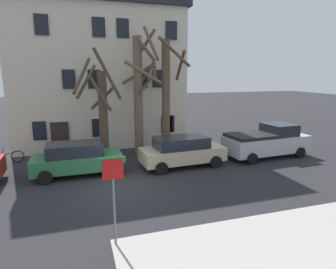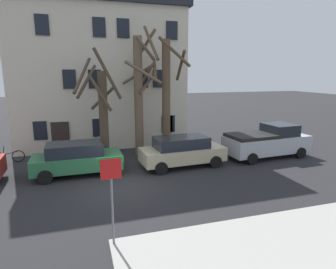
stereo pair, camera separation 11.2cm
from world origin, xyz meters
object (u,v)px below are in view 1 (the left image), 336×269
object	(u,v)px
tree_bare_near	(102,109)
street_sign_pole	(113,186)
pickup_truck_silver	(267,141)
tree_bare_mid	(139,92)
building_main	(99,60)
tree_bare_far	(165,92)
car_green_wagon	(77,158)
car_beige_wagon	(182,151)
bicycle_leaning	(8,157)

from	to	relation	value
tree_bare_near	street_sign_pole	size ratio (longest dim) A/B	2.30
pickup_truck_silver	tree_bare_mid	bearing A→B (deg)	158.54
building_main	tree_bare_far	world-z (taller)	building_main
building_main	car_green_wagon	xyz separation A→B (m)	(-1.92, -7.64, -5.23)
building_main	tree_bare_mid	bearing A→B (deg)	-67.01
tree_bare_near	street_sign_pole	bearing A→B (deg)	-93.15
tree_bare_far	pickup_truck_silver	xyz separation A→B (m)	(5.88, -2.61, -3.01)
tree_bare_far	pickup_truck_silver	distance (m)	7.10
car_beige_wagon	tree_bare_mid	bearing A→B (deg)	118.66
tree_bare_far	bicycle_leaning	distance (m)	10.11
tree_bare_near	car_green_wagon	world-z (taller)	tree_bare_near
tree_bare_near	tree_bare_mid	size ratio (longest dim) A/B	0.83
tree_bare_near	tree_bare_far	bearing A→B (deg)	6.05
tree_bare_near	tree_bare_mid	world-z (taller)	tree_bare_mid
tree_bare_mid	pickup_truck_silver	world-z (taller)	tree_bare_mid
building_main	tree_bare_near	xyz separation A→B (m)	(-0.39, -5.50, -3.00)
tree_bare_far	car_green_wagon	bearing A→B (deg)	-155.13
tree_bare_near	car_green_wagon	size ratio (longest dim) A/B	1.46
tree_bare_far	car_beige_wagon	distance (m)	4.21
building_main	car_beige_wagon	world-z (taller)	building_main
car_beige_wagon	pickup_truck_silver	distance (m)	5.76
tree_bare_mid	car_green_wagon	bearing A→B (deg)	-143.64
tree_bare_near	street_sign_pole	distance (m)	9.31
car_green_wagon	bicycle_leaning	size ratio (longest dim) A/B	2.57
street_sign_pole	bicycle_leaning	bearing A→B (deg)	115.30
tree_bare_far	street_sign_pole	distance (m)	10.85
car_beige_wagon	pickup_truck_silver	bearing A→B (deg)	2.25
pickup_truck_silver	bicycle_leaning	size ratio (longest dim) A/B	3.12
pickup_truck_silver	street_sign_pole	world-z (taller)	street_sign_pole
building_main	street_sign_pole	world-z (taller)	building_main
tree_bare_far	car_green_wagon	distance (m)	6.86
bicycle_leaning	car_green_wagon	bearing A→B (deg)	-40.08
tree_bare_mid	pickup_truck_silver	size ratio (longest dim) A/B	1.44
building_main	car_green_wagon	distance (m)	9.46
tree_bare_near	car_beige_wagon	xyz separation A→B (m)	(4.14, -2.41, -2.22)
tree_bare_near	tree_bare_mid	xyz separation A→B (m)	(2.41, 0.75, 0.91)
pickup_truck_silver	street_sign_pole	bearing A→B (deg)	-145.88
tree_bare_mid	bicycle_leaning	bearing A→B (deg)	177.42
tree_bare_mid	car_beige_wagon	size ratio (longest dim) A/B	1.63
street_sign_pole	bicycle_leaning	distance (m)	11.55
car_beige_wagon	street_sign_pole	xyz separation A→B (m)	(-4.65, -6.82, 1.09)
tree_bare_far	car_green_wagon	world-z (taller)	tree_bare_far
building_main	pickup_truck_silver	size ratio (longest dim) A/B	2.25
tree_bare_mid	street_sign_pole	distance (m)	10.60
bicycle_leaning	tree_bare_mid	bearing A→B (deg)	-2.58
car_beige_wagon	pickup_truck_silver	world-z (taller)	pickup_truck_silver
building_main	pickup_truck_silver	world-z (taller)	building_main
street_sign_pole	pickup_truck_silver	bearing A→B (deg)	34.12
building_main	tree_bare_near	size ratio (longest dim) A/B	1.88
bicycle_leaning	tree_bare_far	bearing A→B (deg)	-4.15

